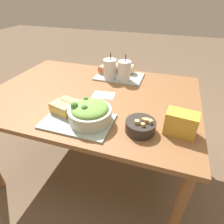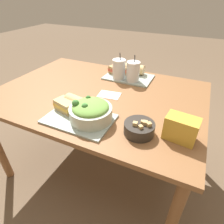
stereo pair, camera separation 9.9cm
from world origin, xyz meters
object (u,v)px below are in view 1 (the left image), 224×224
chip_bag (181,123)px  napkin_folded (104,95)px  sandwich_far (108,70)px  baguette_near (76,106)px  salad_bowl (90,112)px  baguette_far (124,68)px  sandwich_near (62,108)px  drink_cup_dark (110,70)px  drink_cup_red (124,72)px  soup_bowl (141,126)px

chip_bag → napkin_folded: size_ratio=0.99×
sandwich_far → chip_bag: bearing=-27.3°
baguette_near → salad_bowl: bearing=-107.0°
baguette_far → chip_bag: bearing=-144.0°
salad_bowl → sandwich_near: salad_bowl is taller
salad_bowl → baguette_near: (-0.12, 0.06, -0.01)m
drink_cup_dark → drink_cup_red: size_ratio=1.01×
napkin_folded → drink_cup_red: bearing=74.4°
soup_bowl → sandwich_far: (-0.40, 0.65, 0.01)m
sandwich_far → drink_cup_dark: (0.04, -0.08, 0.04)m
sandwich_far → baguette_far: baguette_far is taller
sandwich_far → chip_bag: chip_bag is taller
sandwich_near → drink_cup_red: drink_cup_red is taller
baguette_near → soup_bowl: bearing=-87.0°
soup_bowl → drink_cup_red: (-0.24, 0.57, 0.05)m
baguette_near → drink_cup_dark: (0.03, 0.52, 0.03)m
sandwich_near → chip_bag: size_ratio=0.93×
soup_bowl → sandwich_far: 0.77m
chip_bag → drink_cup_dark: bearing=143.5°
baguette_near → drink_cup_red: drink_cup_red is taller
chip_bag → baguette_near: bearing=-173.3°
drink_cup_red → chip_bag: 0.68m
salad_bowl → sandwich_near: 0.19m
sandwich_far → chip_bag: size_ratio=1.01×
drink_cup_dark → chip_bag: (0.55, -0.52, -0.02)m
salad_bowl → sandwich_far: 0.67m
sandwich_near → baguette_far: bearing=90.7°
salad_bowl → baguette_near: bearing=152.9°
salad_bowl → soup_bowl: size_ratio=1.51×
salad_bowl → sandwich_far: salad_bowl is taller
salad_bowl → sandwich_near: (-0.18, 0.02, -0.02)m
soup_bowl → drink_cup_red: size_ratio=0.76×
sandwich_far → baguette_near: bearing=-71.1°
baguette_far → sandwich_near: bearing=166.5°
sandwich_near → baguette_far: size_ratio=0.88×
sandwich_near → drink_cup_dark: 0.57m
drink_cup_red → napkin_folded: bearing=-105.6°
sandwich_near → drink_cup_dark: bearing=94.7°
baguette_near → drink_cup_dark: size_ratio=0.92×
baguette_near → sandwich_far: baguette_near is taller
salad_bowl → drink_cup_dark: bearing=97.9°
baguette_near → chip_bag: 0.59m
baguette_near → chip_bag: chip_bag is taller
salad_bowl → drink_cup_red: bearing=86.4°
drink_cup_dark → salad_bowl: bearing=-82.1°
salad_bowl → drink_cup_red: size_ratio=1.14×
salad_bowl → sandwich_far: size_ratio=1.44×
sandwich_far → napkin_folded: bearing=-57.8°
drink_cup_red → sandwich_far: bearing=154.2°
drink_cup_red → napkin_folded: drink_cup_red is taller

